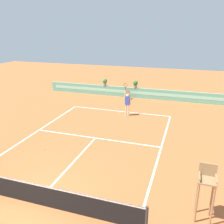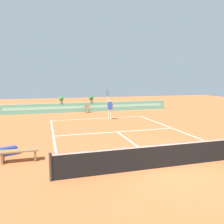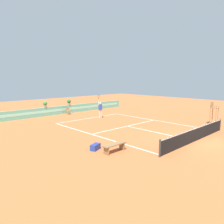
% 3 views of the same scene
% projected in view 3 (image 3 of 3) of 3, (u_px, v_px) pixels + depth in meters
% --- Properties ---
extents(ground_plane, '(60.00, 60.00, 0.00)m').
position_uv_depth(ground_plane, '(131.00, 127.00, 19.01)').
color(ground_plane, '#BC6033').
extents(court_lines, '(8.32, 11.94, 0.01)m').
position_uv_depth(court_lines, '(125.00, 126.00, 19.52)').
color(court_lines, white).
rests_on(court_lines, ground).
extents(net, '(8.92, 0.10, 1.00)m').
position_uv_depth(net, '(196.00, 134.00, 14.65)').
color(net, '#333333').
rests_on(net, ground).
extents(back_wall_barrier, '(18.00, 0.21, 1.00)m').
position_uv_depth(back_wall_barrier, '(68.00, 109.00, 26.35)').
color(back_wall_barrier, '#60A88E').
rests_on(back_wall_barrier, ground).
extents(umpire_chair, '(0.60, 0.60, 2.14)m').
position_uv_depth(umpire_chair, '(214.00, 111.00, 19.68)').
color(umpire_chair, '#99754C').
rests_on(umpire_chair, ground).
extents(ball_kid_chair, '(0.44, 0.44, 0.85)m').
position_uv_depth(ball_kid_chair, '(68.00, 110.00, 25.59)').
color(ball_kid_chair, '#99754C').
rests_on(ball_kid_chair, ground).
extents(bench_courtside, '(1.60, 0.44, 0.51)m').
position_uv_depth(bench_courtside, '(114.00, 146.00, 12.45)').
color(bench_courtside, olive).
rests_on(bench_courtside, ground).
extents(gear_bag, '(0.78, 0.58, 0.36)m').
position_uv_depth(gear_bag, '(95.00, 147.00, 12.88)').
color(gear_bag, navy).
rests_on(gear_bag, ground).
extents(tennis_player, '(0.62, 0.26, 2.58)m').
position_uv_depth(tennis_player, '(100.00, 109.00, 23.05)').
color(tennis_player, beige).
rests_on(tennis_player, ground).
extents(tennis_ball_near_baseline, '(0.07, 0.07, 0.07)m').
position_uv_depth(tennis_ball_near_baseline, '(141.00, 127.00, 18.72)').
color(tennis_ball_near_baseline, '#CCE033').
rests_on(tennis_ball_near_baseline, ground).
extents(tennis_ball_mid_court, '(0.07, 0.07, 0.07)m').
position_uv_depth(tennis_ball_mid_court, '(112.00, 134.00, 16.39)').
color(tennis_ball_mid_court, '#CCE033').
rests_on(tennis_ball_mid_court, ground).
extents(tennis_ball_by_sideline, '(0.07, 0.07, 0.07)m').
position_uv_depth(tennis_ball_by_sideline, '(131.00, 135.00, 16.11)').
color(tennis_ball_by_sideline, '#CCE033').
rests_on(tennis_ball_by_sideline, ground).
extents(potted_plant_centre, '(0.48, 0.48, 0.72)m').
position_uv_depth(potted_plant_centre, '(69.00, 102.00, 26.37)').
color(potted_plant_centre, gray).
rests_on(potted_plant_centre, back_wall_barrier).
extents(potted_plant_left, '(0.48, 0.48, 0.72)m').
position_uv_depth(potted_plant_left, '(45.00, 104.00, 24.21)').
color(potted_plant_left, gray).
rests_on(potted_plant_left, back_wall_barrier).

